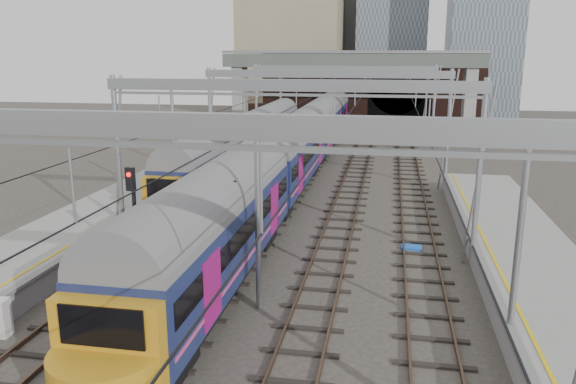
% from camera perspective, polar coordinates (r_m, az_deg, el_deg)
% --- Properties ---
extents(ground, '(160.00, 160.00, 0.00)m').
position_cam_1_polar(ground, '(19.09, -4.37, -14.10)').
color(ground, '#38332D').
rests_on(ground, ground).
extents(platform_left, '(4.32, 55.00, 1.12)m').
position_cam_1_polar(platform_left, '(25.22, -26.02, -7.02)').
color(platform_left, gray).
rests_on(platform_left, ground).
extents(tracks, '(14.40, 80.00, 0.22)m').
position_cam_1_polar(tracks, '(32.82, 2.24, -1.89)').
color(tracks, '#4C3828').
rests_on(tracks, ground).
extents(overhead_line, '(16.80, 80.00, 8.00)m').
position_cam_1_polar(overhead_line, '(38.09, 3.74, 10.29)').
color(overhead_line, gray).
rests_on(overhead_line, ground).
extents(retaining_wall, '(28.00, 2.75, 9.00)m').
position_cam_1_polar(retaining_wall, '(68.43, 7.92, 9.91)').
color(retaining_wall, '#311B16').
rests_on(retaining_wall, ground).
extents(overbridge, '(28.00, 3.00, 9.25)m').
position_cam_1_polar(overbridge, '(62.46, 6.44, 12.28)').
color(overbridge, gray).
rests_on(overbridge, ground).
extents(train_main, '(2.87, 66.39, 4.92)m').
position_cam_1_polar(train_main, '(45.05, 2.07, 5.71)').
color(train_main, black).
rests_on(train_main, ground).
extents(train_second, '(2.68, 31.06, 4.66)m').
position_cam_1_polar(train_second, '(42.00, -4.15, 4.92)').
color(train_second, black).
rests_on(train_second, ground).
extents(signal_near_left, '(0.38, 0.47, 4.87)m').
position_cam_1_polar(signal_near_left, '(21.99, -15.36, -2.12)').
color(signal_near_left, black).
rests_on(signal_near_left, ground).
extents(signal_near_centre, '(0.36, 0.46, 4.52)m').
position_cam_1_polar(signal_near_centre, '(20.77, -5.61, -3.16)').
color(signal_near_centre, black).
rests_on(signal_near_centre, ground).
extents(equip_cover_a, '(0.95, 0.70, 0.11)m').
position_cam_1_polar(equip_cover_a, '(20.21, -10.29, -12.45)').
color(equip_cover_a, blue).
rests_on(equip_cover_a, ground).
extents(equip_cover_b, '(1.08, 0.84, 0.11)m').
position_cam_1_polar(equip_cover_b, '(21.06, -10.01, -11.30)').
color(equip_cover_b, blue).
rests_on(equip_cover_b, ground).
extents(equip_cover_c, '(0.99, 0.72, 0.11)m').
position_cam_1_polar(equip_cover_c, '(27.22, 12.43, -5.51)').
color(equip_cover_c, blue).
rests_on(equip_cover_c, ground).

